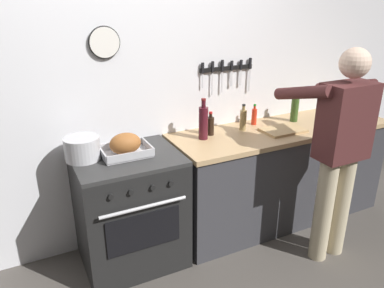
{
  "coord_description": "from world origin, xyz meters",
  "views": [
    {
      "loc": [
        -0.9,
        -1.45,
        1.98
      ],
      "look_at": [
        0.24,
        0.85,
        0.96
      ],
      "focal_mm": 35.2,
      "sensor_mm": 36.0,
      "label": 1
    }
  ],
  "objects_px": {
    "person_cook": "(340,145)",
    "cutting_board": "(283,130)",
    "stock_pot": "(82,148)",
    "roasting_pan": "(125,146)",
    "bottle_hot_sauce": "(254,116)",
    "stove": "(130,210)",
    "bottle_soy_sauce": "(210,125)",
    "bottle_wine_red": "(203,122)",
    "bottle_olive_oil": "(295,108)",
    "bottle_vinegar": "(243,119)"
  },
  "relations": [
    {
      "from": "roasting_pan",
      "to": "stock_pot",
      "type": "distance_m",
      "value": 0.3
    },
    {
      "from": "person_cook",
      "to": "bottle_hot_sauce",
      "type": "relative_size",
      "value": 8.95
    },
    {
      "from": "bottle_olive_oil",
      "to": "person_cook",
      "type": "bearing_deg",
      "value": -104.45
    },
    {
      "from": "cutting_board",
      "to": "bottle_vinegar",
      "type": "height_order",
      "value": "bottle_vinegar"
    },
    {
      "from": "roasting_pan",
      "to": "bottle_wine_red",
      "type": "distance_m",
      "value": 0.66
    },
    {
      "from": "stove",
      "to": "bottle_vinegar",
      "type": "xyz_separation_m",
      "value": [
        1.06,
        0.1,
        0.54
      ]
    },
    {
      "from": "stock_pot",
      "to": "bottle_vinegar",
      "type": "xyz_separation_m",
      "value": [
        1.35,
        0.02,
        0.01
      ]
    },
    {
      "from": "stove",
      "to": "roasting_pan",
      "type": "height_order",
      "value": "roasting_pan"
    },
    {
      "from": "stove",
      "to": "bottle_vinegar",
      "type": "relative_size",
      "value": 3.96
    },
    {
      "from": "person_cook",
      "to": "bottle_olive_oil",
      "type": "height_order",
      "value": "person_cook"
    },
    {
      "from": "stock_pot",
      "to": "bottle_vinegar",
      "type": "height_order",
      "value": "bottle_vinegar"
    },
    {
      "from": "bottle_olive_oil",
      "to": "stove",
      "type": "bearing_deg",
      "value": -176.53
    },
    {
      "from": "person_cook",
      "to": "stock_pot",
      "type": "height_order",
      "value": "person_cook"
    },
    {
      "from": "stock_pot",
      "to": "bottle_vinegar",
      "type": "distance_m",
      "value": 1.35
    },
    {
      "from": "bottle_olive_oil",
      "to": "bottle_vinegar",
      "type": "distance_m",
      "value": 0.56
    },
    {
      "from": "bottle_wine_red",
      "to": "bottle_olive_oil",
      "type": "bearing_deg",
      "value": 2.06
    },
    {
      "from": "bottle_hot_sauce",
      "to": "cutting_board",
      "type": "bearing_deg",
      "value": -65.07
    },
    {
      "from": "bottle_vinegar",
      "to": "bottle_soy_sauce",
      "type": "xyz_separation_m",
      "value": [
        -0.31,
        0.02,
        -0.01
      ]
    },
    {
      "from": "roasting_pan",
      "to": "stock_pot",
      "type": "relative_size",
      "value": 1.42
    },
    {
      "from": "person_cook",
      "to": "bottle_olive_oil",
      "type": "relative_size",
      "value": 5.73
    },
    {
      "from": "stove",
      "to": "bottle_wine_red",
      "type": "bearing_deg",
      "value": 5.52
    },
    {
      "from": "person_cook",
      "to": "bottle_wine_red",
      "type": "relative_size",
      "value": 4.99
    },
    {
      "from": "stove",
      "to": "bottle_wine_red",
      "type": "xyz_separation_m",
      "value": [
        0.66,
        0.06,
        0.59
      ]
    },
    {
      "from": "person_cook",
      "to": "cutting_board",
      "type": "bearing_deg",
      "value": 11.56
    },
    {
      "from": "roasting_pan",
      "to": "bottle_wine_red",
      "type": "bearing_deg",
      "value": 3.99
    },
    {
      "from": "person_cook",
      "to": "cutting_board",
      "type": "distance_m",
      "value": 0.55
    },
    {
      "from": "bottle_olive_oil",
      "to": "bottle_wine_red",
      "type": "bearing_deg",
      "value": -177.94
    },
    {
      "from": "stove",
      "to": "bottle_soy_sauce",
      "type": "distance_m",
      "value": 0.93
    },
    {
      "from": "bottle_soy_sauce",
      "to": "person_cook",
      "type": "bearing_deg",
      "value": -47.57
    },
    {
      "from": "stove",
      "to": "cutting_board",
      "type": "xyz_separation_m",
      "value": [
        1.36,
        -0.08,
        0.46
      ]
    },
    {
      "from": "person_cook",
      "to": "roasting_pan",
      "type": "height_order",
      "value": "person_cook"
    },
    {
      "from": "stove",
      "to": "bottle_olive_oil",
      "type": "distance_m",
      "value": 1.72
    },
    {
      "from": "bottle_wine_red",
      "to": "bottle_hot_sauce",
      "type": "relative_size",
      "value": 1.79
    },
    {
      "from": "bottle_soy_sauce",
      "to": "bottle_wine_red",
      "type": "height_order",
      "value": "bottle_wine_red"
    },
    {
      "from": "bottle_olive_oil",
      "to": "bottle_hot_sauce",
      "type": "bearing_deg",
      "value": 167.68
    },
    {
      "from": "roasting_pan",
      "to": "bottle_olive_oil",
      "type": "bearing_deg",
      "value": 2.84
    },
    {
      "from": "bottle_wine_red",
      "to": "roasting_pan",
      "type": "bearing_deg",
      "value": -176.01
    },
    {
      "from": "person_cook",
      "to": "bottle_hot_sauce",
      "type": "distance_m",
      "value": 0.83
    },
    {
      "from": "stove",
      "to": "stock_pot",
      "type": "bearing_deg",
      "value": 164.04
    },
    {
      "from": "roasting_pan",
      "to": "bottle_soy_sauce",
      "type": "bearing_deg",
      "value": 7.78
    },
    {
      "from": "stove",
      "to": "stock_pot",
      "type": "relative_size",
      "value": 3.64
    },
    {
      "from": "bottle_soy_sauce",
      "to": "bottle_hot_sauce",
      "type": "relative_size",
      "value": 1.06
    },
    {
      "from": "roasting_pan",
      "to": "bottle_olive_oil",
      "type": "xyz_separation_m",
      "value": [
        1.62,
        0.08,
        0.05
      ]
    },
    {
      "from": "bottle_hot_sauce",
      "to": "stock_pot",
      "type": "bearing_deg",
      "value": -176.26
    },
    {
      "from": "stove",
      "to": "bottle_olive_oil",
      "type": "height_order",
      "value": "bottle_olive_oil"
    },
    {
      "from": "bottle_hot_sauce",
      "to": "bottle_olive_oil",
      "type": "bearing_deg",
      "value": -12.32
    },
    {
      "from": "stock_pot",
      "to": "bottle_hot_sauce",
      "type": "xyz_separation_m",
      "value": [
        1.52,
        0.1,
        -0.01
      ]
    },
    {
      "from": "stock_pot",
      "to": "bottle_wine_red",
      "type": "distance_m",
      "value": 0.95
    },
    {
      "from": "stock_pot",
      "to": "bottle_soy_sauce",
      "type": "distance_m",
      "value": 1.05
    },
    {
      "from": "bottle_olive_oil",
      "to": "bottle_soy_sauce",
      "type": "height_order",
      "value": "bottle_olive_oil"
    }
  ]
}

